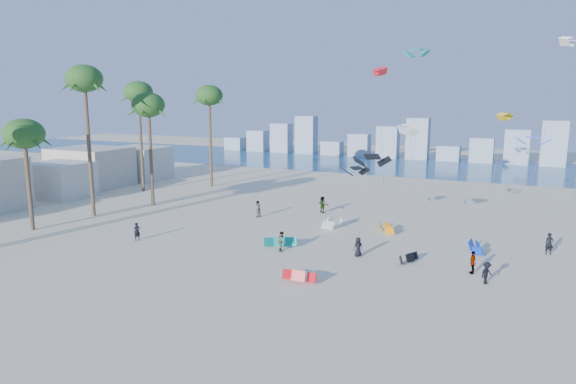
% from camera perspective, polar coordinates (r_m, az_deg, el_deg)
% --- Properties ---
extents(ground, '(220.00, 220.00, 0.00)m').
position_cam_1_polar(ground, '(35.22, -15.98, -11.25)').
color(ground, beige).
rests_on(ground, ground).
extents(ocean, '(220.00, 220.00, 0.00)m').
position_cam_1_polar(ocean, '(99.66, 12.21, 3.00)').
color(ocean, navy).
rests_on(ocean, ground).
extents(kitesurfer_near, '(0.64, 0.71, 1.64)m').
position_cam_1_polar(kitesurfer_near, '(48.35, -16.41, -4.24)').
color(kitesurfer_near, black).
rests_on(kitesurfer_near, ground).
extents(kitesurfer_mid, '(0.90, 0.99, 1.67)m').
position_cam_1_polar(kitesurfer_mid, '(43.35, -0.68, -5.49)').
color(kitesurfer_mid, gray).
rests_on(kitesurfer_mid, ground).
extents(kitesurfers_far, '(28.90, 17.03, 1.84)m').
position_cam_1_polar(kitesurfers_far, '(48.13, 8.76, -3.93)').
color(kitesurfers_far, black).
rests_on(kitesurfers_far, ground).
extents(grounded_kites, '(18.07, 17.83, 1.07)m').
position_cam_1_polar(grounded_kites, '(45.57, 7.54, -5.27)').
color(grounded_kites, '#0C9787').
rests_on(grounded_kites, ground).
extents(flying_kites, '(25.36, 21.87, 18.54)m').
position_cam_1_polar(flying_kites, '(48.28, 19.11, 8.65)').
color(flying_kites, black).
rests_on(flying_kites, ground).
extents(palm_row, '(11.26, 44.80, 16.07)m').
position_cam_1_polar(palm_row, '(58.77, -21.58, 9.26)').
color(palm_row, brown).
rests_on(palm_row, ground).
extents(beachfront_buildings, '(11.50, 43.00, 6.00)m').
position_cam_1_polar(beachfront_buildings, '(72.38, -25.53, 1.50)').
color(beachfront_buildings, beige).
rests_on(beachfront_buildings, ground).
extents(distant_skyline, '(85.00, 3.00, 8.40)m').
position_cam_1_polar(distant_skyline, '(109.28, 12.86, 5.26)').
color(distant_skyline, '#9EADBF').
rests_on(distant_skyline, ground).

